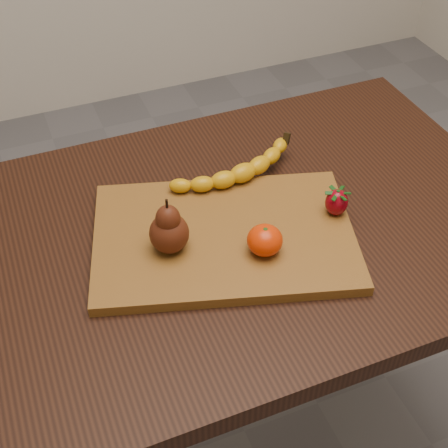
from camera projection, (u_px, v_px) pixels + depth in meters
name	position (u px, v px, depth m)	size (l,w,h in m)	color
ground	(244.00, 431.00, 1.65)	(3.50, 3.50, 0.00)	slate
table	(252.00, 257.00, 1.20)	(1.00, 0.70, 0.76)	black
cutting_board	(224.00, 237.00, 1.09)	(0.45, 0.30, 0.02)	brown
banana	(243.00, 173.00, 1.17)	(0.23, 0.06, 0.04)	#D79D0A
pear	(168.00, 225.00, 1.02)	(0.07, 0.07, 0.10)	#4C1D0C
mandarin	(265.00, 240.00, 1.03)	(0.06, 0.06, 0.05)	red
strawberry	(337.00, 201.00, 1.10)	(0.04, 0.04, 0.05)	maroon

